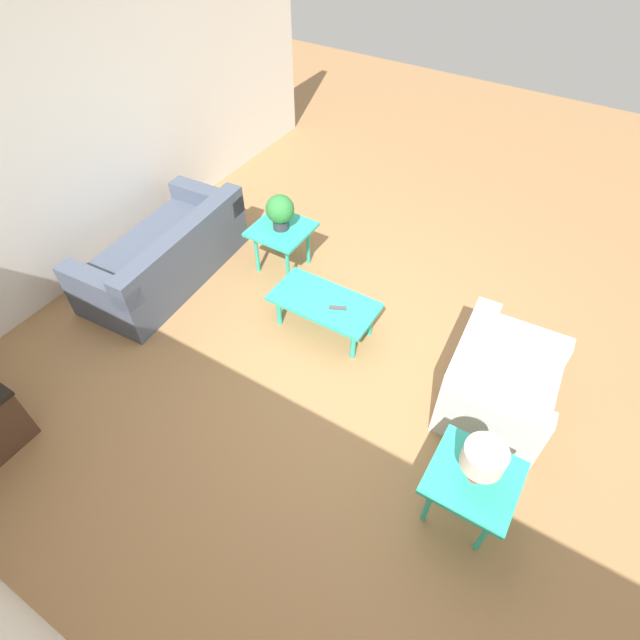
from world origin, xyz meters
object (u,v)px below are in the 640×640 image
Objects in this scene: side_table_lamp at (472,481)px; table_lamp at (483,459)px; coffee_table at (324,304)px; side_table_plant at (282,233)px; potted_plant at (280,211)px; armchair at (495,384)px; sofa at (166,256)px.

table_lamp is (0.00, -0.00, 0.32)m from side_table_lamp.
coffee_table is 1.05m from side_table_plant.
armchair is at bearing 166.84° from potted_plant.
table_lamp is (-0.12, 1.01, 0.47)m from armchair.
side_table_plant is (2.56, -0.60, 0.16)m from armchair.
side_table_plant is 3.12m from side_table_lamp.
sofa is 1.91× the size of armchair.
table_lamp is (-2.68, 1.60, 0.32)m from side_table_plant.
armchair is 1.68m from coffee_table.
sofa is 1.90× the size of coffee_table.
armchair is at bearing 166.84° from side_table_plant.
coffee_table is at bearing 85.11° from armchair.
table_lamp reaches higher than coffee_table.
armchair is 2.63m from side_table_plant.
armchair is at bearing -82.92° from side_table_lamp.
side_table_plant is 1.55× the size of potted_plant.
side_table_plant is at bearing 124.72° from sofa.
side_table_plant and side_table_lamp have the same top height.
coffee_table is 2.66× the size of potted_plant.
side_table_plant is at bearing -30.87° from table_lamp.
armchair reaches higher than side_table_lamp.
side_table_lamp is 3.14m from potted_plant.
table_lamp reaches higher than side_table_plant.
armchair is at bearing 89.03° from sofa.
potted_plant reaches higher than sofa.
side_table_lamp is 1.70× the size of table_lamp.
sofa is at bearing 38.59° from side_table_plant.
side_table_lamp is at bearing 149.13° from potted_plant.
armchair reaches higher than sofa.
side_table_plant is at bearing -30.87° from side_table_lamp.
armchair is 2.66m from potted_plant.
side_table_lamp is (-3.65, 0.83, 0.18)m from sofa.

